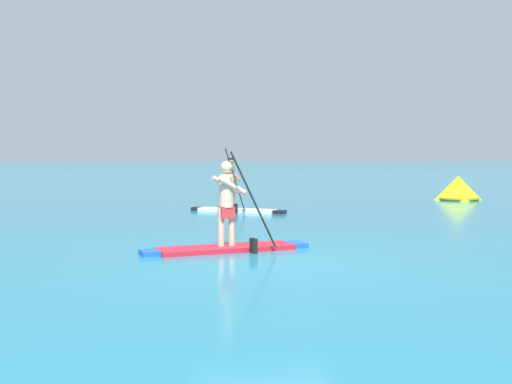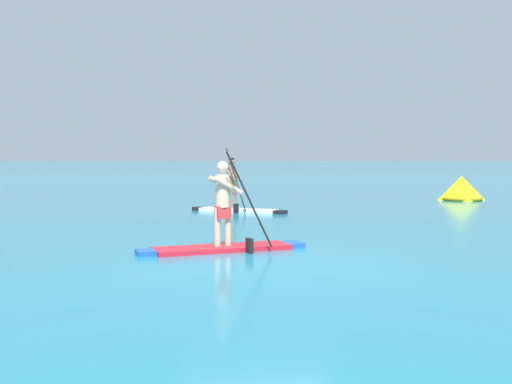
% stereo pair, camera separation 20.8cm
% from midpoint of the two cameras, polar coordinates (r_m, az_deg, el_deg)
% --- Properties ---
extents(ground, '(440.00, 440.00, 0.00)m').
position_cam_midpoint_polar(ground, '(10.09, 0.77, -6.48)').
color(ground, teal).
extents(paddleboarder_mid_center, '(3.15, 1.16, 1.86)m').
position_cam_midpoint_polar(paddleboarder_mid_center, '(11.26, -3.18, -3.65)').
color(paddleboarder_mid_center, red).
rests_on(paddleboarder_mid_center, ground).
extents(paddleboarder_far_right, '(2.77, 2.12, 2.01)m').
position_cam_midpoint_polar(paddleboarder_far_right, '(19.10, -2.24, -0.71)').
color(paddleboarder_far_right, white).
rests_on(paddleboarder_far_right, ground).
extents(race_marker_buoy, '(1.61, 1.61, 0.96)m').
position_cam_midpoint_polar(race_marker_buoy, '(25.56, 17.95, 0.22)').
color(race_marker_buoy, yellow).
rests_on(race_marker_buoy, ground).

